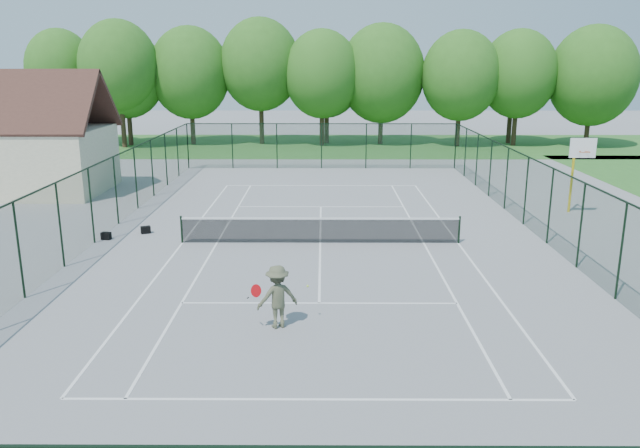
{
  "coord_description": "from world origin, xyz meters",
  "views": [
    {
      "loc": [
        0.11,
        -23.8,
        6.98
      ],
      "look_at": [
        0.0,
        -2.0,
        1.3
      ],
      "focal_mm": 35.0,
      "sensor_mm": 36.0,
      "label": 1
    }
  ],
  "objects_px": {
    "sports_bag_a": "(106,236)",
    "tennis_net": "(320,229)",
    "basketball_goal": "(578,160)",
    "tennis_player": "(277,297)"
  },
  "relations": [
    {
      "from": "basketball_goal",
      "to": "sports_bag_a",
      "type": "bearing_deg",
      "value": -167.91
    },
    {
      "from": "sports_bag_a",
      "to": "tennis_net",
      "type": "bearing_deg",
      "value": 7.48
    },
    {
      "from": "tennis_net",
      "to": "sports_bag_a",
      "type": "bearing_deg",
      "value": 176.99
    },
    {
      "from": "basketball_goal",
      "to": "tennis_player",
      "type": "xyz_separation_m",
      "value": [
        -13.02,
        -12.98,
        -1.7
      ]
    },
    {
      "from": "basketball_goal",
      "to": "sports_bag_a",
      "type": "height_order",
      "value": "basketball_goal"
    },
    {
      "from": "tennis_net",
      "to": "basketball_goal",
      "type": "bearing_deg",
      "value": 22.24
    },
    {
      "from": "tennis_net",
      "to": "sports_bag_a",
      "type": "height_order",
      "value": "tennis_net"
    },
    {
      "from": "tennis_net",
      "to": "basketball_goal",
      "type": "height_order",
      "value": "basketball_goal"
    },
    {
      "from": "tennis_net",
      "to": "tennis_player",
      "type": "height_order",
      "value": "tennis_player"
    },
    {
      "from": "basketball_goal",
      "to": "tennis_player",
      "type": "relative_size",
      "value": 2.09
    }
  ]
}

